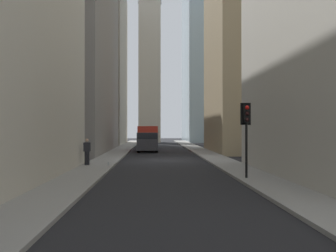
{
  "coord_description": "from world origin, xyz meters",
  "views": [
    {
      "loc": [
        -29.22,
        0.72,
        2.58
      ],
      "look_at": [
        8.22,
        -0.75,
        2.84
      ],
      "focal_mm": 38.7,
      "sensor_mm": 36.0,
      "label": 1
    }
  ],
  "objects_px": {
    "delivery_truck": "(148,138)",
    "discarded_bottle": "(108,163)",
    "sedan_silver": "(149,142)",
    "pedestrian": "(87,151)",
    "traffic_light_foreground": "(246,123)"
  },
  "relations": [
    {
      "from": "delivery_truck",
      "to": "discarded_bottle",
      "type": "distance_m",
      "value": 17.17
    },
    {
      "from": "pedestrian",
      "to": "sedan_silver",
      "type": "bearing_deg",
      "value": -8.21
    },
    {
      "from": "sedan_silver",
      "to": "traffic_light_foreground",
      "type": "relative_size",
      "value": 1.15
    },
    {
      "from": "delivery_truck",
      "to": "discarded_bottle",
      "type": "height_order",
      "value": "delivery_truck"
    },
    {
      "from": "traffic_light_foreground",
      "to": "discarded_bottle",
      "type": "xyz_separation_m",
      "value": [
        6.49,
        7.64,
        -2.62
      ]
    },
    {
      "from": "sedan_silver",
      "to": "traffic_light_foreground",
      "type": "xyz_separation_m",
      "value": [
        -32.82,
        -5.27,
        2.21
      ]
    },
    {
      "from": "delivery_truck",
      "to": "sedan_silver",
      "type": "distance_m",
      "value": 9.41
    },
    {
      "from": "sedan_silver",
      "to": "pedestrian",
      "type": "bearing_deg",
      "value": 171.79
    },
    {
      "from": "sedan_silver",
      "to": "discarded_bottle",
      "type": "bearing_deg",
      "value": 174.87
    },
    {
      "from": "sedan_silver",
      "to": "pedestrian",
      "type": "height_order",
      "value": "pedestrian"
    },
    {
      "from": "delivery_truck",
      "to": "sedan_silver",
      "type": "height_order",
      "value": "delivery_truck"
    },
    {
      "from": "traffic_light_foreground",
      "to": "discarded_bottle",
      "type": "relative_size",
      "value": 13.8
    },
    {
      "from": "sedan_silver",
      "to": "pedestrian",
      "type": "distance_m",
      "value": 26.52
    },
    {
      "from": "delivery_truck",
      "to": "discarded_bottle",
      "type": "xyz_separation_m",
      "value": [
        -16.96,
        2.36,
        -1.21
      ]
    },
    {
      "from": "delivery_truck",
      "to": "sedan_silver",
      "type": "bearing_deg",
      "value": -0.0
    }
  ]
}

